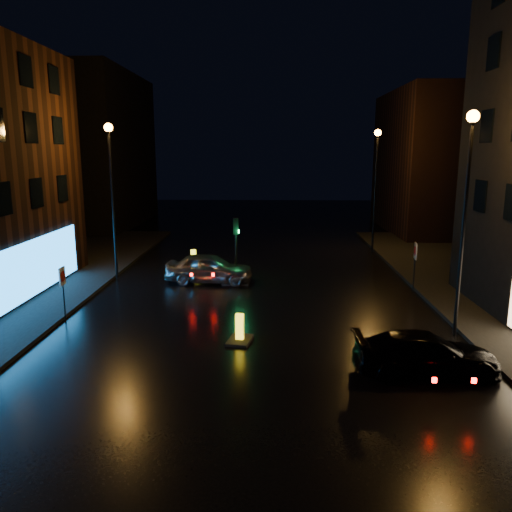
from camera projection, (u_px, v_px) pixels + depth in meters
The scene contains 13 objects.
ground at pixel (246, 410), 13.65m from camera, with size 120.00×120.00×0.00m, color black.
building_far_left at pixel (94, 151), 46.90m from camera, with size 8.00×16.00×14.00m, color black.
building_far_right at pixel (436, 162), 43.30m from camera, with size 8.00×14.00×12.00m, color black.
street_lamp_lfar at pixel (111, 178), 26.42m from camera, with size 0.44×0.44×8.37m.
street_lamp_rnear at pixel (467, 190), 18.16m from camera, with size 0.44×0.44×8.37m.
street_lamp_rfar at pixel (376, 172), 33.81m from camera, with size 0.44×0.44×8.37m.
traffic_signal at pixel (236, 271), 27.28m from camera, with size 1.40×2.40×3.45m.
silver_hatchback at pixel (209, 268), 26.77m from camera, with size 1.87×4.64×1.58m, color #9D9FA4.
dark_sedan at pixel (426, 354), 15.76m from camera, with size 1.86×4.57×1.33m, color black.
bollard_near at pixel (240, 335), 18.52m from camera, with size 1.03×1.36×1.07m.
bollard_far at pixel (194, 265), 30.03m from camera, with size 1.16×1.49×1.16m.
road_sign_left at pixel (63, 281), 20.52m from camera, with size 0.07×0.55×2.28m.
road_sign_right at pixel (415, 255), 24.87m from camera, with size 0.14×0.60×2.48m.
Camera 1 is at (0.64, -12.48, 6.94)m, focal length 35.00 mm.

